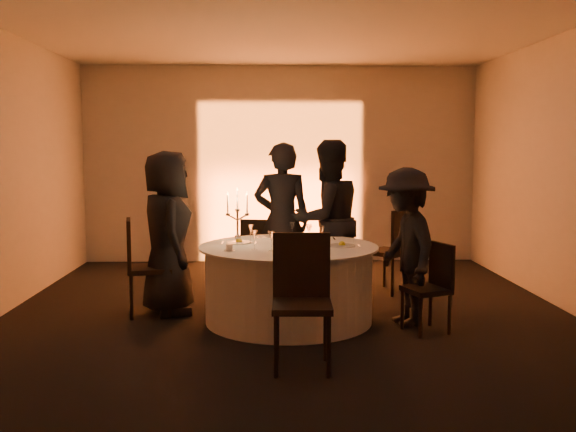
{
  "coord_description": "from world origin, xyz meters",
  "views": [
    {
      "loc": [
        -0.23,
        -6.38,
        1.74
      ],
      "look_at": [
        0.0,
        0.2,
        1.05
      ],
      "focal_mm": 40.0,
      "sensor_mm": 36.0,
      "label": 1
    }
  ],
  "objects_px": {
    "banquet_table": "(289,283)",
    "candelabra": "(238,224)",
    "chair_right": "(432,283)",
    "chair_back_left": "(258,250)",
    "coffee_cup": "(229,248)",
    "chair_back_right": "(394,246)",
    "guest_right": "(406,247)",
    "guest_left": "(167,233)",
    "guest_back_right": "(327,220)",
    "guest_back_left": "(282,220)",
    "chair_left": "(141,261)",
    "chair_front": "(302,292)"
  },
  "relations": [
    {
      "from": "guest_right",
      "to": "guest_left",
      "type": "bearing_deg",
      "value": -110.56
    },
    {
      "from": "banquet_table",
      "to": "coffee_cup",
      "type": "relative_size",
      "value": 16.36
    },
    {
      "from": "chair_left",
      "to": "chair_back_left",
      "type": "relative_size",
      "value": 1.15
    },
    {
      "from": "guest_back_left",
      "to": "guest_right",
      "type": "bearing_deg",
      "value": 135.85
    },
    {
      "from": "guest_back_left",
      "to": "banquet_table",
      "type": "bearing_deg",
      "value": 94.25
    },
    {
      "from": "chair_left",
      "to": "chair_front",
      "type": "relative_size",
      "value": 0.95
    },
    {
      "from": "guest_left",
      "to": "guest_right",
      "type": "relative_size",
      "value": 1.1
    },
    {
      "from": "banquet_table",
      "to": "guest_right",
      "type": "height_order",
      "value": "guest_right"
    },
    {
      "from": "guest_back_left",
      "to": "guest_back_right",
      "type": "xyz_separation_m",
      "value": [
        0.52,
        -0.14,
        0.02
      ]
    },
    {
      "from": "chair_back_right",
      "to": "guest_back_right",
      "type": "xyz_separation_m",
      "value": [
        -0.84,
        -0.29,
        0.34
      ]
    },
    {
      "from": "candelabra",
      "to": "chair_right",
      "type": "bearing_deg",
      "value": -18.35
    },
    {
      "from": "guest_left",
      "to": "guest_right",
      "type": "distance_m",
      "value": 2.48
    },
    {
      "from": "chair_left",
      "to": "guest_back_left",
      "type": "bearing_deg",
      "value": -73.71
    },
    {
      "from": "chair_front",
      "to": "guest_right",
      "type": "distance_m",
      "value": 1.63
    },
    {
      "from": "chair_right",
      "to": "coffee_cup",
      "type": "distance_m",
      "value": 1.97
    },
    {
      "from": "banquet_table",
      "to": "candelabra",
      "type": "bearing_deg",
      "value": 159.15
    },
    {
      "from": "chair_right",
      "to": "chair_front",
      "type": "xyz_separation_m",
      "value": [
        -1.3,
        -0.93,
        0.13
      ]
    },
    {
      "from": "candelabra",
      "to": "chair_back_left",
      "type": "bearing_deg",
      "value": 81.55
    },
    {
      "from": "chair_left",
      "to": "guest_back_left",
      "type": "distance_m",
      "value": 1.73
    },
    {
      "from": "chair_back_left",
      "to": "banquet_table",
      "type": "bearing_deg",
      "value": 113.83
    },
    {
      "from": "chair_right",
      "to": "guest_back_right",
      "type": "relative_size",
      "value": 0.46
    },
    {
      "from": "chair_back_right",
      "to": "candelabra",
      "type": "bearing_deg",
      "value": -15.59
    },
    {
      "from": "chair_back_right",
      "to": "chair_front",
      "type": "xyz_separation_m",
      "value": [
        -1.27,
        -2.58,
        0.03
      ]
    },
    {
      "from": "coffee_cup",
      "to": "chair_back_right",
      "type": "bearing_deg",
      "value": 38.53
    },
    {
      "from": "chair_back_left",
      "to": "chair_back_right",
      "type": "relative_size",
      "value": 0.86
    },
    {
      "from": "guest_back_right",
      "to": "chair_left",
      "type": "bearing_deg",
      "value": -9.27
    },
    {
      "from": "chair_left",
      "to": "guest_left",
      "type": "bearing_deg",
      "value": -86.5
    },
    {
      "from": "guest_back_left",
      "to": "guest_back_right",
      "type": "bearing_deg",
      "value": 166.68
    },
    {
      "from": "chair_back_left",
      "to": "guest_back_left",
      "type": "height_order",
      "value": "guest_back_left"
    },
    {
      "from": "chair_back_right",
      "to": "guest_back_left",
      "type": "xyz_separation_m",
      "value": [
        -1.36,
        -0.14,
        0.33
      ]
    },
    {
      "from": "coffee_cup",
      "to": "guest_right",
      "type": "bearing_deg",
      "value": 4.13
    },
    {
      "from": "banquet_table",
      "to": "guest_back_left",
      "type": "height_order",
      "value": "guest_back_left"
    },
    {
      "from": "guest_back_right",
      "to": "chair_front",
      "type": "bearing_deg",
      "value": 52.33
    },
    {
      "from": "chair_back_left",
      "to": "candelabra",
      "type": "relative_size",
      "value": 1.53
    },
    {
      "from": "chair_back_right",
      "to": "chair_left",
      "type": "bearing_deg",
      "value": -26.44
    },
    {
      "from": "banquet_table",
      "to": "chair_back_left",
      "type": "height_order",
      "value": "chair_back_left"
    },
    {
      "from": "banquet_table",
      "to": "chair_right",
      "type": "distance_m",
      "value": 1.42
    },
    {
      "from": "banquet_table",
      "to": "chair_back_left",
      "type": "relative_size",
      "value": 2.04
    },
    {
      "from": "guest_right",
      "to": "guest_back_left",
      "type": "bearing_deg",
      "value": -144.59
    },
    {
      "from": "chair_right",
      "to": "coffee_cup",
      "type": "bearing_deg",
      "value": -112.97
    },
    {
      "from": "chair_back_right",
      "to": "guest_back_right",
      "type": "height_order",
      "value": "guest_back_right"
    },
    {
      "from": "guest_back_right",
      "to": "guest_right",
      "type": "distance_m",
      "value": 1.3
    },
    {
      "from": "guest_left",
      "to": "chair_back_right",
      "type": "bearing_deg",
      "value": -87.28
    },
    {
      "from": "banquet_table",
      "to": "chair_back_left",
      "type": "bearing_deg",
      "value": 102.44
    },
    {
      "from": "chair_back_left",
      "to": "guest_left",
      "type": "relative_size",
      "value": 0.51
    },
    {
      "from": "guest_left",
      "to": "chair_right",
      "type": "bearing_deg",
      "value": -122.3
    },
    {
      "from": "chair_left",
      "to": "guest_right",
      "type": "height_order",
      "value": "guest_right"
    },
    {
      "from": "guest_left",
      "to": "guest_back_right",
      "type": "xyz_separation_m",
      "value": [
        1.75,
        0.58,
        0.06
      ]
    },
    {
      "from": "chair_back_left",
      "to": "chair_front",
      "type": "relative_size",
      "value": 0.83
    },
    {
      "from": "guest_left",
      "to": "banquet_table",
      "type": "bearing_deg",
      "value": -121.44
    }
  ]
}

